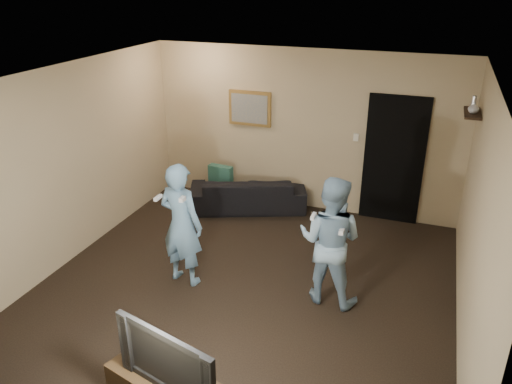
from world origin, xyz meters
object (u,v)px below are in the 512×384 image
at_px(television, 174,356).
at_px(wii_player_left, 181,225).
at_px(wii_player_right, 330,241).
at_px(sofa, 248,193).

xyz_separation_m(television, wii_player_left, (-1.01, 2.04, 0.02)).
relative_size(wii_player_left, wii_player_right, 1.01).
height_order(sofa, wii_player_left, wii_player_left).
relative_size(sofa, wii_player_right, 1.20).
distance_m(television, wii_player_right, 2.42).
height_order(television, wii_player_left, wii_player_left).
bearing_deg(sofa, wii_player_left, 68.29).
distance_m(sofa, television, 4.47).
bearing_deg(wii_player_right, television, -108.91).
distance_m(sofa, wii_player_right, 2.76).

